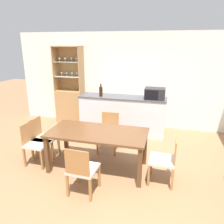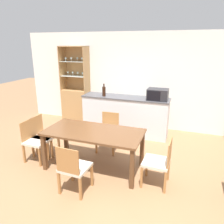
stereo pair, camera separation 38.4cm
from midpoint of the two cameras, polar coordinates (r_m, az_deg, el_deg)
ground_plane at (r=4.08m, az=-3.68°, el=-16.05°), size 18.00×18.00×0.00m
wall_back at (r=6.03m, az=3.99°, el=8.17°), size 6.80×0.06×2.55m
kitchen_counter at (r=5.60m, az=0.71°, el=-0.81°), size 2.19×0.54×0.97m
display_cabinet at (r=6.54m, az=-12.46°, el=2.82°), size 0.79×0.40×2.18m
dining_table at (r=3.98m, az=-6.59°, el=-6.32°), size 1.77×0.87×0.74m
dining_chair_side_left_far at (r=4.72m, az=-19.80°, el=-6.42°), size 0.42×0.42×0.82m
dining_chair_head_near at (r=3.48m, az=-11.07°, el=-14.62°), size 0.43×0.43×0.82m
dining_chair_side_right_near at (r=3.74m, az=10.74°, el=-12.20°), size 0.43×0.43×0.82m
dining_chair_head_far at (r=4.72m, az=-3.22°, el=-5.32°), size 0.42×0.42×0.82m
dining_chair_side_left_near at (r=4.53m, az=-21.63°, el=-7.67°), size 0.42×0.42×0.82m
microwave at (r=5.27m, az=9.10°, el=4.75°), size 0.48×0.36×0.26m
wine_bottle at (r=5.49m, az=-4.94°, el=5.37°), size 0.08×0.08×0.32m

